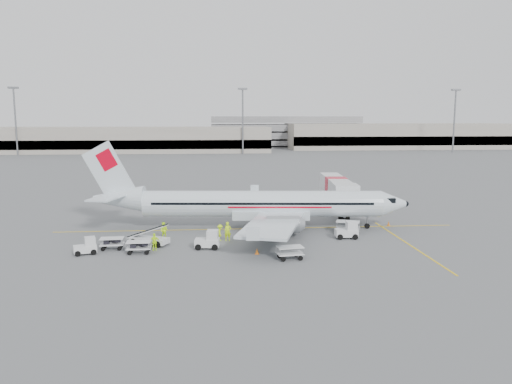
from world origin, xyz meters
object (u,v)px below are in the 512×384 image
belt_loader (149,231)px  tug_aft (85,246)px  tug_fore (346,230)px  tug_mid (207,239)px  aircraft (262,186)px  jet_bridge (336,195)px

belt_loader → tug_aft: size_ratio=2.49×
tug_fore → tug_mid: size_ratio=0.99×
belt_loader → tug_mid: 5.88m
belt_loader → tug_aft: 6.10m
belt_loader → aircraft: bearing=53.3°
tug_mid → tug_fore: bearing=17.4°
tug_fore → tug_mid: tug_mid is taller
belt_loader → tug_aft: bearing=-126.3°
jet_bridge → tug_fore: size_ratio=7.65×
jet_bridge → tug_fore: (-2.40, -14.56, -1.38)m
aircraft → tug_aft: (-16.83, -9.20, -3.97)m
jet_bridge → aircraft: bearing=-134.0°
aircraft → belt_loader: (-11.51, -6.27, -3.40)m
jet_bridge → belt_loader: jet_bridge is taller
aircraft → tug_aft: aircraft is taller
belt_loader → tug_mid: size_ratio=2.17×
jet_bridge → tug_aft: size_ratio=8.68×
jet_bridge → tug_fore: 14.82m
belt_loader → tug_aft: (-5.32, -2.94, -0.57)m
tug_mid → belt_loader: bearing=167.2°
tug_mid → tug_aft: (-10.88, -1.08, -0.11)m
jet_bridge → tug_mid: (-16.44, -17.46, -1.38)m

